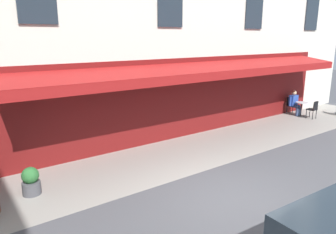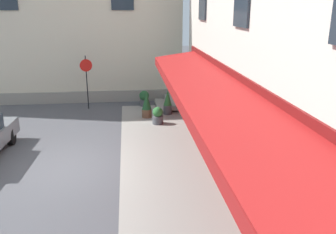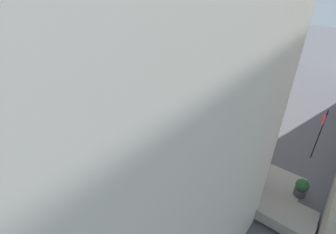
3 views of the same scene
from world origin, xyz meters
The scene contains 7 objects.
ground_plane centered at (0.00, 0.00, 0.00)m, with size 70.00×70.00×0.00m, color #4C4C51.
sidewalk_cafe_terrace centered at (-3.25, -3.40, 0.00)m, with size 20.50×3.20×0.01m, color gray.
cafe_table_mid_terrace centered at (-9.35, -4.02, 0.49)m, with size 0.60×0.60×0.75m.
cafe_chair_black_by_window centered at (-9.38, -3.38, 0.55)m, with size 0.42×0.42×0.91m.
cafe_chair_black_under_awning centered at (-9.35, -4.65, 0.55)m, with size 0.40×0.40×0.91m.
seated_patron_in_blue centered at (-9.35, -4.43, 0.70)m, with size 0.66×0.54×1.30m.
potted_plant_mid_terrace centered at (4.00, -3.35, 0.36)m, with size 0.47×0.47×0.75m.
Camera 1 is at (5.57, 4.88, 4.00)m, focal length 34.04 mm.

